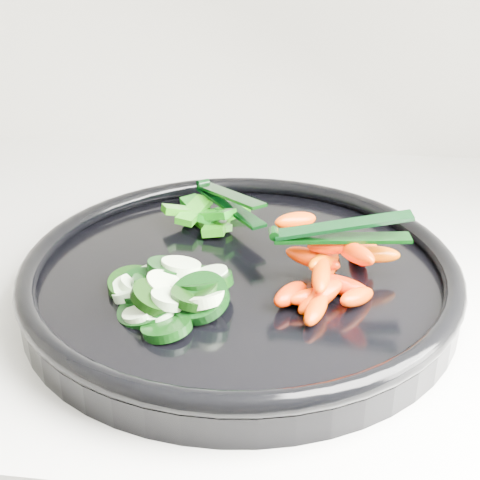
# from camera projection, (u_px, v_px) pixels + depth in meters

# --- Properties ---
(veggie_tray) EXTENTS (0.44, 0.44, 0.04)m
(veggie_tray) POSITION_uv_depth(u_px,v_px,m) (240.00, 276.00, 0.58)
(veggie_tray) COLOR black
(veggie_tray) RESTS_ON counter
(cucumber_pile) EXTENTS (0.12, 0.12, 0.04)m
(cucumber_pile) POSITION_uv_depth(u_px,v_px,m) (168.00, 291.00, 0.53)
(cucumber_pile) COLOR black
(cucumber_pile) RESTS_ON veggie_tray
(carrot_pile) EXTENTS (0.11, 0.14, 0.05)m
(carrot_pile) POSITION_uv_depth(u_px,v_px,m) (330.00, 268.00, 0.55)
(carrot_pile) COLOR #FF4F00
(carrot_pile) RESTS_ON veggie_tray
(pepper_pile) EXTENTS (0.09, 0.09, 0.04)m
(pepper_pile) POSITION_uv_depth(u_px,v_px,m) (208.00, 216.00, 0.66)
(pepper_pile) COLOR #186709
(pepper_pile) RESTS_ON veggie_tray
(tong_carrot) EXTENTS (0.11, 0.03, 0.02)m
(tong_carrot) POSITION_uv_depth(u_px,v_px,m) (338.00, 232.00, 0.53)
(tong_carrot) COLOR black
(tong_carrot) RESTS_ON carrot_pile
(tong_pepper) EXTENTS (0.08, 0.10, 0.02)m
(tong_pepper) POSITION_uv_depth(u_px,v_px,m) (228.00, 199.00, 0.65)
(tong_pepper) COLOR black
(tong_pepper) RESTS_ON pepper_pile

